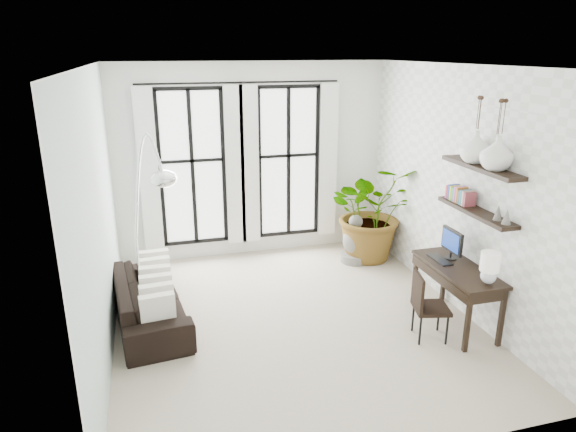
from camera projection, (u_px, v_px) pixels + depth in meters
name	position (u px, v px, depth m)	size (l,w,h in m)	color
floor	(294.00, 320.00, 6.70)	(5.00, 5.00, 0.00)	#B8A992
ceiling	(295.00, 65.00, 5.71)	(5.00, 5.00, 0.00)	white
wall_left	(98.00, 218.00, 5.64)	(5.00, 5.00, 0.00)	silver
wall_right	(458.00, 190.00, 6.77)	(5.00, 5.00, 0.00)	white
wall_back	(253.00, 161.00, 8.50)	(4.50, 4.50, 0.00)	white
windows	(242.00, 165.00, 8.39)	(3.26, 0.13, 2.65)	white
wall_shelves	(476.00, 193.00, 6.16)	(0.25, 1.30, 0.60)	black
sofa	(149.00, 300.00, 6.60)	(2.03, 0.79, 0.59)	black
throw_pillows	(156.00, 285.00, 6.56)	(0.40, 1.52, 0.40)	white
plant	(373.00, 211.00, 8.46)	(1.49, 1.29, 1.65)	#2D7228
desk	(459.00, 273.00, 6.35)	(0.57, 1.34, 1.18)	black
desk_chair	(425.00, 302.00, 6.15)	(0.48, 0.48, 0.85)	black
arc_lamp	(149.00, 190.00, 6.31)	(0.74, 0.53, 2.43)	silver
buddha	(355.00, 242.00, 8.45)	(0.45, 0.45, 0.81)	slate
vase_a	(497.00, 153.00, 5.73)	(0.37, 0.37, 0.38)	white
vase_b	(476.00, 147.00, 6.10)	(0.37, 0.37, 0.38)	white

